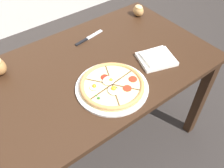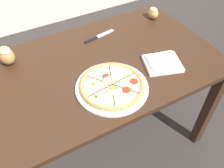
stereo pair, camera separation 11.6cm
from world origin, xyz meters
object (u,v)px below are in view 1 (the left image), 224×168
Objects in this scene: pizza at (112,86)px; napkin_folded at (157,58)px; knife_main at (89,38)px; dining_table at (83,85)px; bread_piece_mid at (138,10)px.

pizza is 1.56× the size of napkin_folded.
knife_main is (-0.19, 0.41, -0.01)m from napkin_folded.
knife_main is at bearing 49.38° from dining_table.
napkin_folded is 0.45m from knife_main.
pizza is 0.33m from napkin_folded.
napkin_folded reaches higher than dining_table.
napkin_folded is 0.49m from bread_piece_mid.
dining_table is at bearing 155.83° from napkin_folded.
dining_table is at bearing -158.05° from bread_piece_mid.
napkin_folded is at bearing -24.17° from dining_table.
napkin_folded is (0.33, 0.02, -0.00)m from pizza.
pizza is 1.67× the size of knife_main.
knife_main is (0.14, 0.43, -0.01)m from pizza.
bread_piece_mid reaches higher than knife_main.
bread_piece_mid is at bearing 60.56° from napkin_folded.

